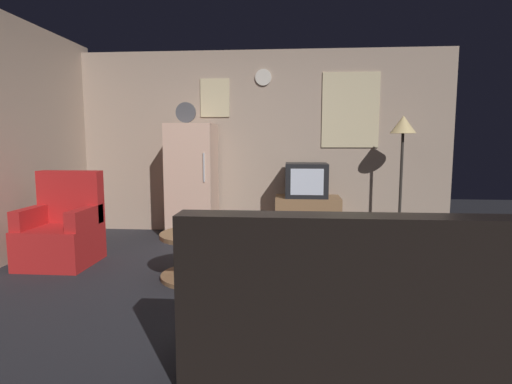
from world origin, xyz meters
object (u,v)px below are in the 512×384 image
(standing_lamp, at_px, (403,134))
(wine_glass, at_px, (218,224))
(armchair, at_px, (62,231))
(tv_stand, at_px, (308,217))
(book_stack, at_px, (358,237))
(crt_tv, at_px, (306,180))
(mug_ceramic_tan, at_px, (210,228))
(coffee_table, at_px, (199,255))
(couch, at_px, (339,314))
(mug_ceramic_white, at_px, (195,230))
(remote_control, at_px, (186,232))
(fridge, at_px, (192,181))

(standing_lamp, distance_m, wine_glass, 2.71)
(standing_lamp, bearing_deg, armchair, -161.72)
(armchair, bearing_deg, standing_lamp, 18.28)
(tv_stand, relative_size, book_stack, 3.93)
(standing_lamp, relative_size, armchair, 1.66)
(crt_tv, height_order, mug_ceramic_tan, crt_tv)
(coffee_table, relative_size, couch, 0.42)
(wine_glass, distance_m, mug_ceramic_white, 0.24)
(armchair, height_order, couch, armchair)
(tv_stand, relative_size, mug_ceramic_white, 9.33)
(standing_lamp, bearing_deg, mug_ceramic_tan, -143.26)
(coffee_table, bearing_deg, tv_stand, 57.92)
(remote_control, bearing_deg, mug_ceramic_white, -46.51)
(fridge, xyz_separation_m, couch, (1.58, -3.17, -0.44))
(mug_ceramic_white, relative_size, book_stack, 0.42)
(crt_tv, bearing_deg, couch, -88.71)
(tv_stand, distance_m, coffee_table, 2.03)
(armchair, xyz_separation_m, book_stack, (3.26, 1.28, -0.30))
(mug_ceramic_tan, relative_size, remote_control, 0.60)
(tv_stand, bearing_deg, wine_glass, -118.45)
(tv_stand, xyz_separation_m, remote_control, (-1.19, -1.75, 0.17))
(mug_ceramic_tan, distance_m, remote_control, 0.22)
(tv_stand, relative_size, mug_ceramic_tan, 9.33)
(tv_stand, distance_m, book_stack, 0.70)
(couch, bearing_deg, armchair, 145.34)
(mug_ceramic_white, relative_size, couch, 0.05)
(mug_ceramic_white, xyz_separation_m, book_stack, (1.74, 1.74, -0.43))
(mug_ceramic_tan, bearing_deg, tv_stand, 60.26)
(wine_glass, relative_size, armchair, 0.16)
(mug_ceramic_white, height_order, mug_ceramic_tan, same)
(remote_control, xyz_separation_m, book_stack, (1.85, 1.68, -0.40))
(book_stack, bearing_deg, standing_lamp, -5.00)
(standing_lamp, relative_size, wine_glass, 10.60)
(coffee_table, xyz_separation_m, mug_ceramic_white, (-0.01, -0.10, 0.26))
(crt_tv, xyz_separation_m, mug_ceramic_white, (-1.07, -1.82, -0.29))
(book_stack, bearing_deg, wine_glass, -134.43)
(mug_ceramic_white, bearing_deg, couch, -50.49)
(crt_tv, xyz_separation_m, wine_glass, (-0.88, -1.66, -0.26))
(crt_tv, bearing_deg, coffee_table, -121.53)
(remote_control, bearing_deg, tv_stand, 41.46)
(fridge, xyz_separation_m, tv_stand, (1.53, 0.03, -0.48))
(tv_stand, distance_m, armchair, 2.94)
(coffee_table, relative_size, mug_ceramic_tan, 8.00)
(fridge, height_order, couch, fridge)
(crt_tv, xyz_separation_m, couch, (0.07, -3.20, -0.46))
(fridge, relative_size, couch, 1.04)
(crt_tv, distance_m, mug_ceramic_tan, 1.98)
(crt_tv, bearing_deg, mug_ceramic_white, -120.38)
(remote_control, bearing_deg, coffee_table, 2.39)
(tv_stand, height_order, couch, couch)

